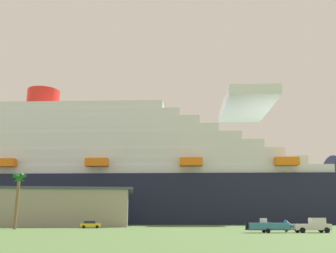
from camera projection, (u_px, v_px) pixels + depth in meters
name	position (u px, v px, depth m)	size (l,w,h in m)	color
ground_plane	(167.00, 227.00, 99.90)	(600.00, 600.00, 0.00)	#4C6B38
cruise_ship	(101.00, 178.00, 151.16)	(233.49, 60.58, 65.07)	#191E38
terminal_building	(5.00, 208.00, 99.06)	(67.76, 20.68, 9.83)	gray
pickup_truck	(313.00, 226.00, 56.97)	(5.64, 2.36, 2.20)	silver
small_boat_on_trailer	(272.00, 226.00, 56.60)	(8.33, 2.32, 2.15)	#595960
palm_tree	(19.00, 185.00, 77.04)	(3.01, 3.04, 11.34)	brown
parked_car_blue_suv	(265.00, 225.00, 81.43)	(4.96, 2.45, 1.58)	#264C99
parked_car_yellow_taxi	(90.00, 224.00, 83.16)	(4.53, 2.33, 1.58)	yellow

